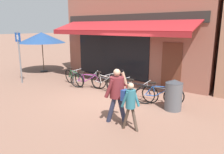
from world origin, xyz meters
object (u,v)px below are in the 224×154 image
object	(u,v)px
bicycle_red	(119,86)
bicycle_blue	(159,95)
pedestrian_child	(130,100)
cafe_parasol	(42,38)
pedestrian_adult	(117,90)
parking_sign	(19,52)
bicycle_green	(74,77)
litter_bin	(174,95)
bicycle_black	(137,91)
bicycle_silver	(103,83)
bicycle_purple	(88,81)

from	to	relation	value
bicycle_red	bicycle_blue	bearing A→B (deg)	12.37
bicycle_blue	pedestrian_child	world-z (taller)	pedestrian_child
cafe_parasol	bicycle_red	bearing A→B (deg)	-9.75
bicycle_blue	pedestrian_adult	bearing A→B (deg)	-125.42
bicycle_blue	parking_sign	bearing A→B (deg)	164.88
bicycle_green	pedestrian_child	bearing A→B (deg)	-12.53
litter_bin	parking_sign	size ratio (longest dim) A/B	0.42
bicycle_black	cafe_parasol	xyz separation A→B (m)	(-7.50, 1.27, 1.75)
bicycle_silver	bicycle_black	size ratio (longest dim) A/B	1.02
parking_sign	bicycle_silver	bearing A→B (deg)	18.24
bicycle_silver	litter_bin	size ratio (longest dim) A/B	1.67
bicycle_purple	bicycle_blue	distance (m)	3.56
bicycle_green	cafe_parasol	size ratio (longest dim) A/B	0.60
pedestrian_adult	bicycle_blue	bearing A→B (deg)	79.64
bicycle_blue	parking_sign	size ratio (longest dim) A/B	0.64
pedestrian_adult	pedestrian_child	world-z (taller)	pedestrian_adult
bicycle_purple	pedestrian_child	world-z (taller)	pedestrian_child
bicycle_silver	bicycle_red	bearing A→B (deg)	7.55
bicycle_silver	pedestrian_child	xyz separation A→B (m)	(2.88, -2.45, 0.46)
bicycle_green	parking_sign	world-z (taller)	parking_sign
bicycle_silver	pedestrian_child	size ratio (longest dim) A/B	1.32
bicycle_blue	litter_bin	distance (m)	0.59
bicycle_red	litter_bin	distance (m)	2.45
bicycle_silver	pedestrian_child	bearing A→B (deg)	-28.93
pedestrian_child	litter_bin	world-z (taller)	pedestrian_child
bicycle_silver	parking_sign	size ratio (longest dim) A/B	0.70
bicycle_silver	cafe_parasol	xyz separation A→B (m)	(-5.68, 1.07, 1.73)
bicycle_green	bicycle_silver	distance (m)	1.79
bicycle_green	bicycle_black	world-z (taller)	bicycle_green
pedestrian_adult	bicycle_red	bearing A→B (deg)	124.12
pedestrian_adult	pedestrian_child	bearing A→B (deg)	-17.43
pedestrian_child	bicycle_blue	bearing A→B (deg)	103.73
pedestrian_adult	bicycle_silver	bearing A→B (deg)	136.22
bicycle_black	bicycle_blue	size ratio (longest dim) A/B	1.07
cafe_parasol	litter_bin	bearing A→B (deg)	-8.83
bicycle_black	litter_bin	world-z (taller)	litter_bin
pedestrian_adult	parking_sign	size ratio (longest dim) A/B	0.64
bicycle_green	parking_sign	distance (m)	2.94
bicycle_silver	cafe_parasol	size ratio (longest dim) A/B	0.63
bicycle_silver	pedestrian_adult	xyz separation A→B (m)	(2.33, -2.27, 0.60)
bicycle_green	bicycle_black	distance (m)	3.60
pedestrian_child	cafe_parasol	bearing A→B (deg)	167.37
cafe_parasol	bicycle_blue	bearing A→B (deg)	-8.70
bicycle_red	pedestrian_child	bearing A→B (deg)	-32.42
pedestrian_child	litter_bin	bearing A→B (deg)	88.79
bicycle_blue	litter_bin	world-z (taller)	litter_bin
bicycle_black	litter_bin	size ratio (longest dim) A/B	1.64
bicycle_purple	bicycle_silver	bearing A→B (deg)	-17.27
bicycle_red	bicycle_black	size ratio (longest dim) A/B	0.98
cafe_parasol	parking_sign	bearing A→B (deg)	-57.78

